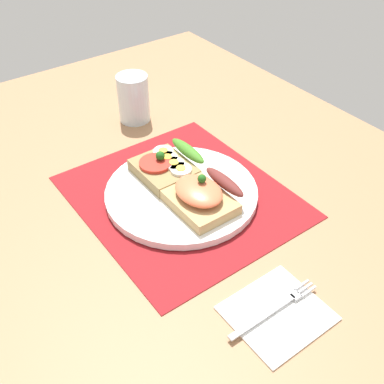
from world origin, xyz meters
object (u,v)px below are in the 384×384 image
(plate, at_px, (181,193))
(sandwich_salmon, at_px, (203,195))
(drinking_glass, at_px, (133,98))
(sandwich_egg_tomato, at_px, (169,165))
(fork, at_px, (276,308))
(napkin, at_px, (277,313))

(plate, distance_m, sandwich_salmon, 0.06)
(drinking_glass, bearing_deg, sandwich_egg_tomato, -15.26)
(sandwich_egg_tomato, relative_size, sandwich_salmon, 0.95)
(fork, bearing_deg, plate, 172.42)
(fork, bearing_deg, drinking_glass, 168.93)
(fork, distance_m, drinking_glass, 0.54)
(sandwich_salmon, distance_m, fork, 0.22)
(plate, distance_m, napkin, 0.27)
(sandwich_egg_tomato, bearing_deg, napkin, -8.27)
(plate, distance_m, sandwich_egg_tomato, 0.06)
(napkin, height_order, fork, fork)
(sandwich_egg_tomato, bearing_deg, fork, -8.17)
(sandwich_egg_tomato, height_order, sandwich_salmon, sandwich_salmon)
(napkin, xyz_separation_m, drinking_glass, (-0.53, 0.10, 0.05))
(sandwich_egg_tomato, height_order, fork, sandwich_egg_tomato)
(sandwich_salmon, height_order, drinking_glass, drinking_glass)
(plate, height_order, napkin, plate)
(sandwich_salmon, bearing_deg, drinking_glass, 168.87)
(plate, height_order, drinking_glass, drinking_glass)
(drinking_glass, bearing_deg, plate, -14.44)
(sandwich_egg_tomato, bearing_deg, sandwich_salmon, -2.28)
(sandwich_salmon, relative_size, fork, 0.73)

